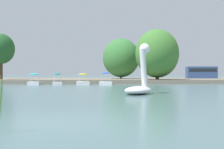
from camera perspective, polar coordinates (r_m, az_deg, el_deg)
ground_plane at (r=8.95m, az=-11.73°, el=-8.72°), size 560.51×560.51×0.00m
shore_bank_far at (r=50.38m, az=-3.42°, el=-1.05°), size 145.45×21.44×0.55m
swan_boat at (r=20.94m, az=5.10°, el=-1.16°), size 2.67×3.05×3.45m
pedal_boat_blue at (r=37.68m, az=-1.18°, el=-1.23°), size 1.52×2.37×1.55m
pedal_boat_yellow at (r=37.78m, az=-5.32°, el=-1.34°), size 1.73×2.52×1.37m
pedal_boat_teal at (r=38.20m, az=-9.93°, el=-1.24°), size 1.43×2.18×1.42m
pedal_boat_cyan at (r=38.64m, az=-13.97°, el=-1.25°), size 1.48×2.31×1.40m
tree_willow_near_path at (r=43.07m, az=8.25°, el=3.81°), size 8.54×8.68×6.84m
tree_broadleaf_behind_dock at (r=46.32m, az=-19.55°, el=4.41°), size 4.86×5.20×6.36m
tree_willow_overhanging at (r=49.40m, az=1.64°, el=3.04°), size 8.02×7.95×6.31m
person_on_path at (r=41.20m, az=5.84°, el=0.30°), size 0.30×0.30×1.72m
parked_van at (r=53.84m, az=15.96°, el=0.44°), size 4.94×2.14×1.95m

